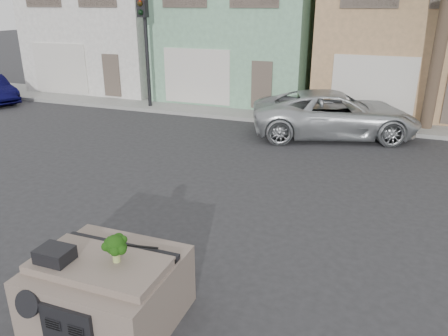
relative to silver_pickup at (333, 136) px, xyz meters
The scene contains 12 objects.
ground_plane 8.38m from the silver_pickup, 102.75° to the right, with size 120.00×120.00×0.00m, color #303033.
sidewalk 2.97m from the silver_pickup, 128.51° to the left, with size 40.00×3.00×0.15m, color gray.
townhouse_white 14.81m from the silver_pickup, 153.79° to the left, with size 7.20×8.20×7.55m, color silver.
townhouse_mint 9.10m from the silver_pickup, 130.23° to the left, with size 7.20×8.20×7.55m, color #7EB28E.
townhouse_tan 7.67m from the silver_pickup, 71.22° to the left, with size 7.20×8.20×7.55m, color tan.
silver_pickup is the anchor object (origin of this frame).
traffic_signal 8.83m from the silver_pickup, behind, with size 0.40×0.40×5.10m, color black.
tree_near 5.53m from the silver_pickup, 27.27° to the left, with size 4.40×4.00×8.50m, color #1E3D12.
car_dashboard 11.34m from the silver_pickup, 99.40° to the right, with size 2.00×1.80×1.12m, color #79695D.
instrument_hump 11.84m from the silver_pickup, 101.90° to the right, with size 0.48×0.38×0.20m, color black.
wiper_arm 10.97m from the silver_pickup, 98.27° to the right, with size 0.70×0.03×0.02m, color black.
broccoli 11.43m from the silver_pickup, 98.17° to the right, with size 0.34×0.34×0.42m, color #14360A.
Camera 1 is at (3.52, -7.46, 4.53)m, focal length 35.00 mm.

